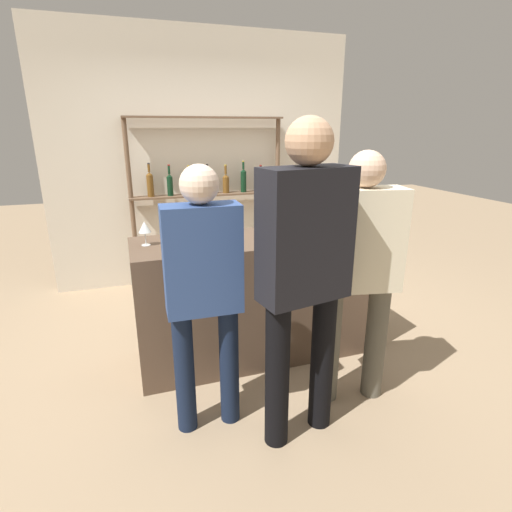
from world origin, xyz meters
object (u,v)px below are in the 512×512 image
at_px(customer_center, 304,266).
at_px(customer_left, 204,284).
at_px(counter_bottle_0, 194,231).
at_px(counter_bottle_1, 326,218).
at_px(counter_bottle_2, 284,221).
at_px(counter_bottle_4, 177,231).
at_px(ice_bucket, 305,217).
at_px(customer_right, 359,265).
at_px(counter_bottle_3, 307,214).
at_px(wine_glass, 145,227).
at_px(cork_jar, 320,226).

bearing_deg(customer_center, customer_left, 53.47).
relative_size(counter_bottle_0, counter_bottle_1, 1.21).
height_order(counter_bottle_1, counter_bottle_2, counter_bottle_2).
bearing_deg(counter_bottle_4, ice_bucket, 14.47).
bearing_deg(customer_right, ice_bucket, 8.52).
bearing_deg(customer_right, counter_bottle_3, 12.12).
bearing_deg(counter_bottle_4, counter_bottle_3, 7.33).
height_order(wine_glass, cork_jar, wine_glass).
height_order(counter_bottle_2, ice_bucket, counter_bottle_2).
relative_size(counter_bottle_0, ice_bucket, 1.88).
xyz_separation_m(counter_bottle_1, counter_bottle_3, (-0.14, 0.04, 0.03)).
height_order(ice_bucket, customer_center, customer_center).
bearing_deg(customer_center, wine_glass, 26.80).
xyz_separation_m(counter_bottle_2, customer_center, (-0.25, -0.89, -0.03)).
bearing_deg(counter_bottle_2, wine_glass, 173.75).
distance_m(counter_bottle_1, wine_glass, 1.37).
xyz_separation_m(counter_bottle_3, customer_right, (0.01, -0.75, -0.17)).
bearing_deg(counter_bottle_2, cork_jar, -10.36).
xyz_separation_m(counter_bottle_1, counter_bottle_4, (-1.17, -0.09, 0.01)).
relative_size(ice_bucket, customer_right, 0.12).
xyz_separation_m(ice_bucket, customer_right, (-0.05, -0.90, -0.12)).
xyz_separation_m(counter_bottle_3, customer_left, (-0.97, -0.72, -0.19)).
relative_size(wine_glass, customer_right, 0.11).
height_order(counter_bottle_1, counter_bottle_4, counter_bottle_4).
bearing_deg(ice_bucket, counter_bottle_2, -141.41).
bearing_deg(wine_glass, cork_jar, -7.14).
height_order(counter_bottle_0, customer_center, customer_center).
relative_size(wine_glass, ice_bucket, 0.88).
bearing_deg(counter_bottle_0, customer_center, -58.31).
bearing_deg(customer_left, cork_jar, -58.24).
xyz_separation_m(counter_bottle_0, customer_right, (0.93, -0.53, -0.17)).
relative_size(customer_right, customer_center, 0.90).
relative_size(ice_bucket, cork_jar, 1.23).
bearing_deg(cork_jar, customer_left, -149.87).
bearing_deg(counter_bottle_2, counter_bottle_4, -175.78).
relative_size(counter_bottle_1, cork_jar, 1.90).
distance_m(counter_bottle_4, customer_right, 1.21).
bearing_deg(counter_bottle_2, counter_bottle_1, 4.51).
bearing_deg(customer_center, counter_bottle_0, 21.26).
bearing_deg(ice_bucket, counter_bottle_0, -159.37).
bearing_deg(cork_jar, counter_bottle_2, 169.64).
xyz_separation_m(counter_bottle_0, counter_bottle_2, (0.70, 0.15, -0.02)).
height_order(counter_bottle_3, wine_glass, counter_bottle_3).
relative_size(customer_left, customer_center, 0.87).
distance_m(counter_bottle_0, counter_bottle_2, 0.72).
bearing_deg(counter_bottle_0, counter_bottle_3, 13.50).
height_order(counter_bottle_4, customer_right, customer_right).
bearing_deg(customer_left, counter_bottle_0, -3.36).
bearing_deg(ice_bucket, counter_bottle_1, -65.66).
bearing_deg(ice_bucket, counter_bottle_4, -165.53).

